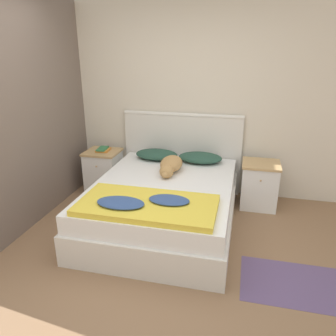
{
  "coord_description": "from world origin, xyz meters",
  "views": [
    {
      "loc": [
        0.92,
        -2.3,
        1.98
      ],
      "look_at": [
        0.08,
        1.22,
        0.63
      ],
      "focal_mm": 35.0,
      "sensor_mm": 36.0,
      "label": 1
    }
  ],
  "objects_px": {
    "nightstand_left": "(104,171)",
    "nightstand_right": "(259,185)",
    "bed": "(164,204)",
    "pillow_right": "(200,158)",
    "dog": "(171,165)",
    "book_stack": "(103,149)",
    "pillow_left": "(157,154)"
  },
  "relations": [
    {
      "from": "bed",
      "to": "pillow_right",
      "type": "xyz_separation_m",
      "value": [
        0.3,
        0.79,
        0.33
      ]
    },
    {
      "from": "nightstand_left",
      "to": "dog",
      "type": "distance_m",
      "value": 1.2
    },
    {
      "from": "nightstand_left",
      "to": "book_stack",
      "type": "bearing_deg",
      "value": 67.29
    },
    {
      "from": "nightstand_right",
      "to": "dog",
      "type": "relative_size",
      "value": 0.93
    },
    {
      "from": "pillow_left",
      "to": "nightstand_left",
      "type": "bearing_deg",
      "value": -177.29
    },
    {
      "from": "pillow_right",
      "to": "pillow_left",
      "type": "bearing_deg",
      "value": 180.0
    },
    {
      "from": "nightstand_right",
      "to": "pillow_right",
      "type": "distance_m",
      "value": 0.84
    },
    {
      "from": "pillow_left",
      "to": "dog",
      "type": "relative_size",
      "value": 0.89
    },
    {
      "from": "nightstand_left",
      "to": "pillow_right",
      "type": "xyz_separation_m",
      "value": [
        1.38,
        0.04,
        0.29
      ]
    },
    {
      "from": "nightstand_left",
      "to": "pillow_left",
      "type": "xyz_separation_m",
      "value": [
        0.78,
        0.04,
        0.29
      ]
    },
    {
      "from": "bed",
      "to": "dog",
      "type": "xyz_separation_m",
      "value": [
        -0.0,
        0.35,
        0.36
      ]
    },
    {
      "from": "dog",
      "to": "nightstand_right",
      "type": "bearing_deg",
      "value": 20.32
    },
    {
      "from": "dog",
      "to": "pillow_right",
      "type": "bearing_deg",
      "value": 55.51
    },
    {
      "from": "nightstand_right",
      "to": "book_stack",
      "type": "distance_m",
      "value": 2.18
    },
    {
      "from": "pillow_left",
      "to": "book_stack",
      "type": "relative_size",
      "value": 2.45
    },
    {
      "from": "nightstand_left",
      "to": "pillow_right",
      "type": "bearing_deg",
      "value": 1.54
    },
    {
      "from": "bed",
      "to": "dog",
      "type": "height_order",
      "value": "dog"
    },
    {
      "from": "bed",
      "to": "book_stack",
      "type": "distance_m",
      "value": 1.37
    },
    {
      "from": "dog",
      "to": "pillow_left",
      "type": "bearing_deg",
      "value": 124.12
    },
    {
      "from": "nightstand_left",
      "to": "pillow_left",
      "type": "bearing_deg",
      "value": 2.71
    },
    {
      "from": "book_stack",
      "to": "dog",
      "type": "bearing_deg",
      "value": -21.14
    },
    {
      "from": "nightstand_left",
      "to": "book_stack",
      "type": "relative_size",
      "value": 2.54
    },
    {
      "from": "bed",
      "to": "nightstand_left",
      "type": "bearing_deg",
      "value": 145.28
    },
    {
      "from": "nightstand_left",
      "to": "book_stack",
      "type": "xyz_separation_m",
      "value": [
        0.01,
        0.01,
        0.32
      ]
    },
    {
      "from": "dog",
      "to": "book_stack",
      "type": "xyz_separation_m",
      "value": [
        -1.08,
        0.42,
        -0.0
      ]
    },
    {
      "from": "nightstand_left",
      "to": "nightstand_right",
      "type": "relative_size",
      "value": 1.0
    },
    {
      "from": "dog",
      "to": "book_stack",
      "type": "distance_m",
      "value": 1.15
    },
    {
      "from": "bed",
      "to": "book_stack",
      "type": "relative_size",
      "value": 8.71
    },
    {
      "from": "bed",
      "to": "pillow_right",
      "type": "bearing_deg",
      "value": 69.19
    },
    {
      "from": "bed",
      "to": "pillow_left",
      "type": "bearing_deg",
      "value": 110.81
    },
    {
      "from": "pillow_left",
      "to": "pillow_right",
      "type": "height_order",
      "value": "same"
    },
    {
      "from": "nightstand_right",
      "to": "dog",
      "type": "height_order",
      "value": "dog"
    }
  ]
}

